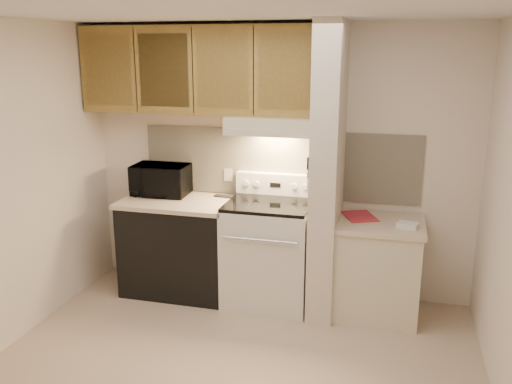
% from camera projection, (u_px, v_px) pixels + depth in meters
% --- Properties ---
extents(floor, '(3.60, 3.60, 0.00)m').
position_uv_depth(floor, '(232.00, 369.00, 3.97)').
color(floor, '#C2A990').
rests_on(floor, ground).
extents(ceiling, '(3.60, 3.60, 0.00)m').
position_uv_depth(ceiling, '(228.00, 10.00, 3.32)').
color(ceiling, white).
rests_on(ceiling, wall_back).
extents(wall_back, '(3.60, 2.50, 0.02)m').
position_uv_depth(wall_back, '(278.00, 162.00, 5.05)').
color(wall_back, silver).
rests_on(wall_back, floor).
extents(wall_left, '(0.02, 3.00, 2.50)m').
position_uv_depth(wall_left, '(2.00, 188.00, 4.08)').
color(wall_left, silver).
rests_on(wall_left, floor).
extents(backsplash, '(2.60, 0.02, 0.63)m').
position_uv_depth(backsplash, '(278.00, 164.00, 5.04)').
color(backsplash, beige).
rests_on(backsplash, wall_back).
extents(range_body, '(0.76, 0.65, 0.92)m').
position_uv_depth(range_body, '(269.00, 254.00, 4.93)').
color(range_body, silver).
rests_on(range_body, floor).
extents(oven_window, '(0.50, 0.01, 0.30)m').
position_uv_depth(oven_window, '(260.00, 263.00, 4.62)').
color(oven_window, black).
rests_on(oven_window, range_body).
extents(oven_handle, '(0.65, 0.02, 0.02)m').
position_uv_depth(oven_handle, '(259.00, 240.00, 4.53)').
color(oven_handle, silver).
rests_on(oven_handle, range_body).
extents(cooktop, '(0.74, 0.64, 0.03)m').
position_uv_depth(cooktop, '(269.00, 204.00, 4.81)').
color(cooktop, black).
rests_on(cooktop, range_body).
extents(range_backguard, '(0.76, 0.08, 0.20)m').
position_uv_depth(range_backguard, '(276.00, 184.00, 5.04)').
color(range_backguard, silver).
rests_on(range_backguard, range_body).
extents(range_display, '(0.10, 0.01, 0.04)m').
position_uv_depth(range_display, '(275.00, 185.00, 5.00)').
color(range_display, black).
rests_on(range_display, range_backguard).
extents(range_knob_left_outer, '(0.05, 0.02, 0.05)m').
position_uv_depth(range_knob_left_outer, '(246.00, 183.00, 5.07)').
color(range_knob_left_outer, silver).
rests_on(range_knob_left_outer, range_backguard).
extents(range_knob_left_inner, '(0.05, 0.02, 0.05)m').
position_uv_depth(range_knob_left_inner, '(256.00, 184.00, 5.04)').
color(range_knob_left_inner, silver).
rests_on(range_knob_left_inner, range_backguard).
extents(range_knob_right_inner, '(0.05, 0.02, 0.05)m').
position_uv_depth(range_knob_right_inner, '(294.00, 186.00, 4.96)').
color(range_knob_right_inner, silver).
rests_on(range_knob_right_inner, range_backguard).
extents(range_knob_right_outer, '(0.05, 0.02, 0.05)m').
position_uv_depth(range_knob_right_outer, '(305.00, 187.00, 4.93)').
color(range_knob_right_outer, silver).
rests_on(range_knob_right_outer, range_backguard).
extents(dishwasher_front, '(1.00, 0.63, 0.87)m').
position_uv_depth(dishwasher_front, '(179.00, 248.00, 5.16)').
color(dishwasher_front, black).
rests_on(dishwasher_front, floor).
extents(left_countertop, '(1.04, 0.67, 0.04)m').
position_uv_depth(left_countertop, '(178.00, 202.00, 5.04)').
color(left_countertop, beige).
rests_on(left_countertop, dishwasher_front).
extents(spoon_rest, '(0.21, 0.09, 0.01)m').
position_uv_depth(spoon_rest, '(225.00, 196.00, 5.12)').
color(spoon_rest, black).
rests_on(spoon_rest, left_countertop).
extents(teal_jar, '(0.10, 0.10, 0.10)m').
position_uv_depth(teal_jar, '(180.00, 189.00, 5.24)').
color(teal_jar, '#1E6266').
rests_on(teal_jar, left_countertop).
extents(outlet, '(0.08, 0.01, 0.12)m').
position_uv_depth(outlet, '(228.00, 175.00, 5.18)').
color(outlet, beige).
rests_on(outlet, backsplash).
extents(microwave, '(0.54, 0.38, 0.29)m').
position_uv_depth(microwave, '(161.00, 180.00, 5.18)').
color(microwave, black).
rests_on(microwave, left_countertop).
extents(partition_pillar, '(0.22, 0.70, 2.50)m').
position_uv_depth(partition_pillar, '(328.00, 173.00, 4.60)').
color(partition_pillar, beige).
rests_on(partition_pillar, floor).
extents(pillar_trim, '(0.01, 0.70, 0.04)m').
position_uv_depth(pillar_trim, '(314.00, 166.00, 4.61)').
color(pillar_trim, olive).
rests_on(pillar_trim, partition_pillar).
extents(knife_strip, '(0.02, 0.42, 0.04)m').
position_uv_depth(knife_strip, '(313.00, 165.00, 4.56)').
color(knife_strip, black).
rests_on(knife_strip, partition_pillar).
extents(knife_blade_a, '(0.01, 0.03, 0.16)m').
position_uv_depth(knife_blade_a, '(308.00, 181.00, 4.43)').
color(knife_blade_a, silver).
rests_on(knife_blade_a, knife_strip).
extents(knife_handle_a, '(0.02, 0.02, 0.10)m').
position_uv_depth(knife_handle_a, '(308.00, 163.00, 4.39)').
color(knife_handle_a, black).
rests_on(knife_handle_a, knife_strip).
extents(knife_blade_b, '(0.01, 0.04, 0.18)m').
position_uv_depth(knife_blade_b, '(309.00, 180.00, 4.52)').
color(knife_blade_b, silver).
rests_on(knife_blade_b, knife_strip).
extents(knife_handle_b, '(0.02, 0.02, 0.10)m').
position_uv_depth(knife_handle_b, '(310.00, 161.00, 4.48)').
color(knife_handle_b, black).
rests_on(knife_handle_b, knife_strip).
extents(knife_blade_c, '(0.01, 0.04, 0.20)m').
position_uv_depth(knife_blade_c, '(311.00, 179.00, 4.59)').
color(knife_blade_c, silver).
rests_on(knife_blade_c, knife_strip).
extents(knife_handle_c, '(0.02, 0.02, 0.10)m').
position_uv_depth(knife_handle_c, '(311.00, 159.00, 4.55)').
color(knife_handle_c, black).
rests_on(knife_handle_c, knife_strip).
extents(knife_blade_d, '(0.01, 0.04, 0.16)m').
position_uv_depth(knife_blade_d, '(312.00, 175.00, 4.65)').
color(knife_blade_d, silver).
rests_on(knife_blade_d, knife_strip).
extents(knife_handle_d, '(0.02, 0.02, 0.10)m').
position_uv_depth(knife_handle_d, '(313.00, 157.00, 4.63)').
color(knife_handle_d, black).
rests_on(knife_handle_d, knife_strip).
extents(knife_blade_e, '(0.01, 0.04, 0.18)m').
position_uv_depth(knife_blade_e, '(314.00, 174.00, 4.75)').
color(knife_blade_e, silver).
rests_on(knife_blade_e, knife_strip).
extents(knife_handle_e, '(0.02, 0.02, 0.10)m').
position_uv_depth(knife_handle_e, '(314.00, 156.00, 4.70)').
color(knife_handle_e, black).
rests_on(knife_handle_e, knife_strip).
extents(oven_mitt, '(0.03, 0.09, 0.22)m').
position_uv_depth(oven_mitt, '(315.00, 173.00, 4.80)').
color(oven_mitt, gray).
rests_on(oven_mitt, partition_pillar).
extents(right_cab_base, '(0.70, 0.60, 0.81)m').
position_uv_depth(right_cab_base, '(377.00, 271.00, 4.70)').
color(right_cab_base, beige).
rests_on(right_cab_base, floor).
extents(right_countertop, '(0.74, 0.64, 0.04)m').
position_uv_depth(right_countertop, '(380.00, 224.00, 4.59)').
color(right_countertop, beige).
rests_on(right_countertop, right_cab_base).
extents(red_folder, '(0.36, 0.40, 0.01)m').
position_uv_depth(red_folder, '(360.00, 216.00, 4.72)').
color(red_folder, '#B72A3A').
rests_on(red_folder, right_countertop).
extents(white_box, '(0.18, 0.15, 0.04)m').
position_uv_depth(white_box, '(407.00, 225.00, 4.43)').
color(white_box, white).
rests_on(white_box, right_countertop).
extents(range_hood, '(0.78, 0.44, 0.15)m').
position_uv_depth(range_hood, '(273.00, 125.00, 4.74)').
color(range_hood, beige).
rests_on(range_hood, upper_cabinets).
extents(hood_lip, '(0.78, 0.04, 0.06)m').
position_uv_depth(hood_lip, '(267.00, 133.00, 4.56)').
color(hood_lip, beige).
rests_on(hood_lip, range_hood).
extents(upper_cabinets, '(2.18, 0.33, 0.77)m').
position_uv_depth(upper_cabinets, '(199.00, 70.00, 4.84)').
color(upper_cabinets, olive).
rests_on(upper_cabinets, wall_back).
extents(cab_door_a, '(0.46, 0.01, 0.63)m').
position_uv_depth(cab_door_a, '(108.00, 70.00, 4.89)').
color(cab_door_a, olive).
rests_on(cab_door_a, upper_cabinets).
extents(cab_gap_a, '(0.01, 0.01, 0.73)m').
position_uv_depth(cab_gap_a, '(135.00, 70.00, 4.82)').
color(cab_gap_a, black).
rests_on(cab_gap_a, upper_cabinets).
extents(cab_door_b, '(0.46, 0.01, 0.63)m').
position_uv_depth(cab_door_b, '(164.00, 70.00, 4.75)').
color(cab_door_b, olive).
rests_on(cab_door_b, upper_cabinets).
extents(cab_gap_b, '(0.01, 0.01, 0.73)m').
position_uv_depth(cab_gap_b, '(193.00, 71.00, 4.69)').
color(cab_gap_b, black).
rests_on(cab_gap_b, upper_cabinets).
extents(cab_door_c, '(0.46, 0.01, 0.63)m').
position_uv_depth(cab_door_c, '(223.00, 71.00, 4.62)').
color(cab_door_c, olive).
rests_on(cab_door_c, upper_cabinets).
extents(cab_gap_c, '(0.01, 0.01, 0.73)m').
position_uv_depth(cab_gap_c, '(254.00, 71.00, 4.55)').
color(cab_gap_c, black).
rests_on(cab_gap_c, upper_cabinets).
extents(cab_door_d, '(0.46, 0.01, 0.63)m').
position_uv_depth(cab_door_d, '(285.00, 72.00, 4.49)').
color(cab_door_d, olive).
rests_on(cab_door_d, upper_cabinets).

